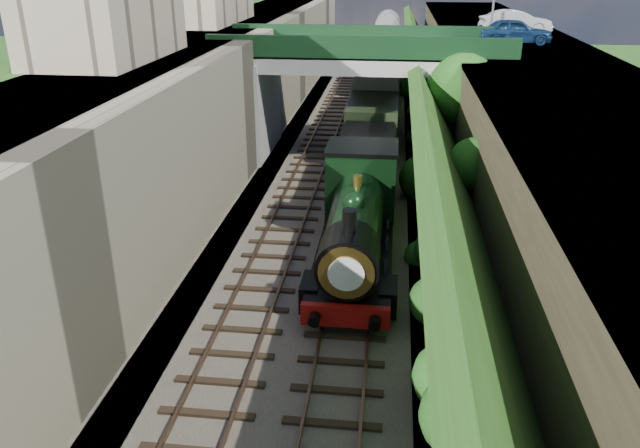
# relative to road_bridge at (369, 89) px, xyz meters

# --- Properties ---
(ground) EXTENTS (160.00, 160.00, 0.00)m
(ground) POSITION_rel_road_bridge_xyz_m (-0.94, -24.00, -4.08)
(ground) COLOR #1E4714
(ground) RESTS_ON ground
(trackbed) EXTENTS (10.00, 90.00, 0.20)m
(trackbed) POSITION_rel_road_bridge_xyz_m (-0.94, -4.00, -3.98)
(trackbed) COLOR #473F38
(trackbed) RESTS_ON ground
(retaining_wall) EXTENTS (1.00, 90.00, 7.00)m
(retaining_wall) POSITION_rel_road_bridge_xyz_m (-6.44, -4.00, -0.58)
(retaining_wall) COLOR #756B56
(retaining_wall) RESTS_ON ground
(street_plateau_left) EXTENTS (6.00, 90.00, 7.00)m
(street_plateau_left) POSITION_rel_road_bridge_xyz_m (-9.94, -4.00, -0.58)
(street_plateau_left) COLOR #262628
(street_plateau_left) RESTS_ON ground
(street_plateau_right) EXTENTS (8.00, 90.00, 6.25)m
(street_plateau_right) POSITION_rel_road_bridge_xyz_m (8.56, -4.00, -0.95)
(street_plateau_right) COLOR #262628
(street_plateau_right) RESTS_ON ground
(embankment_slope) EXTENTS (4.44, 90.00, 6.36)m
(embankment_slope) POSITION_rel_road_bridge_xyz_m (4.00, -6.85, -1.40)
(embankment_slope) COLOR #1E4714
(embankment_slope) RESTS_ON ground
(track_left) EXTENTS (2.50, 90.00, 0.20)m
(track_left) POSITION_rel_road_bridge_xyz_m (-2.94, -4.00, -3.83)
(track_left) COLOR black
(track_left) RESTS_ON trackbed
(track_right) EXTENTS (2.50, 90.00, 0.20)m
(track_right) POSITION_rel_road_bridge_xyz_m (0.26, -4.00, -3.83)
(track_right) COLOR black
(track_right) RESTS_ON trackbed
(road_bridge) EXTENTS (16.00, 6.40, 7.25)m
(road_bridge) POSITION_rel_road_bridge_xyz_m (0.00, 0.00, 0.00)
(road_bridge) COLOR gray
(road_bridge) RESTS_ON ground
(building_near) EXTENTS (4.00, 8.00, 4.00)m
(building_near) POSITION_rel_road_bridge_xyz_m (-10.44, -10.00, 4.92)
(building_near) COLOR gray
(building_near) RESTS_ON street_plateau_left
(tree) EXTENTS (3.60, 3.80, 6.60)m
(tree) POSITION_rel_road_bridge_xyz_m (4.97, -3.25, 0.57)
(tree) COLOR black
(tree) RESTS_ON ground
(car_blue) EXTENTS (4.22, 1.72, 1.43)m
(car_blue) POSITION_rel_road_bridge_xyz_m (8.24, 3.33, 2.89)
(car_blue) COLOR navy
(car_blue) RESTS_ON street_plateau_right
(car_silver) EXTENTS (4.75, 2.21, 1.51)m
(car_silver) POSITION_rel_road_bridge_xyz_m (9.15, 8.82, 2.93)
(car_silver) COLOR #B5B6BA
(car_silver) RESTS_ON street_plateau_right
(locomotive) EXTENTS (3.10, 10.23, 3.83)m
(locomotive) POSITION_rel_road_bridge_xyz_m (0.26, -14.40, -2.18)
(locomotive) COLOR black
(locomotive) RESTS_ON trackbed
(tender) EXTENTS (2.70, 6.00, 3.05)m
(tender) POSITION_rel_road_bridge_xyz_m (0.26, -7.04, -2.46)
(tender) COLOR black
(tender) RESTS_ON trackbed
(coach_front) EXTENTS (2.90, 18.00, 3.70)m
(coach_front) POSITION_rel_road_bridge_xyz_m (0.26, 5.56, -2.03)
(coach_front) COLOR black
(coach_front) RESTS_ON trackbed
(coach_middle) EXTENTS (2.90, 18.00, 3.70)m
(coach_middle) POSITION_rel_road_bridge_xyz_m (0.26, 24.36, -2.03)
(coach_middle) COLOR black
(coach_middle) RESTS_ON trackbed
(coach_rear) EXTENTS (2.90, 18.00, 3.70)m
(coach_rear) POSITION_rel_road_bridge_xyz_m (0.26, 43.16, -2.03)
(coach_rear) COLOR black
(coach_rear) RESTS_ON trackbed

